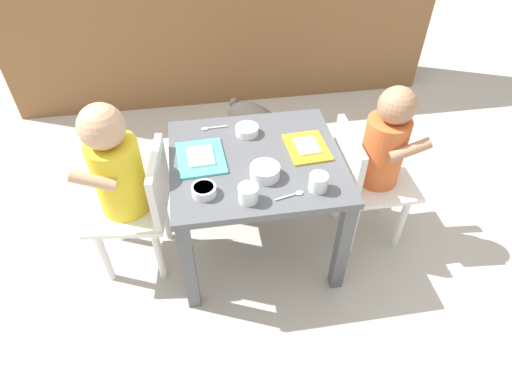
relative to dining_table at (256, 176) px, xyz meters
name	(u,v)px	position (x,y,z in m)	size (l,w,h in m)	color
ground_plane	(256,243)	(0.00, 0.00, -0.38)	(7.00, 7.00, 0.00)	#B2ADA3
kitchen_cabinet_back	(220,10)	(0.00, 1.27, 0.11)	(2.35, 0.31, 0.98)	brown
dining_table	(256,176)	(0.00, 0.00, 0.00)	(0.60, 0.54, 0.46)	#515459
seated_child_left	(121,174)	(-0.46, 0.01, 0.07)	(0.31, 0.31, 0.71)	white
seated_child_right	(380,152)	(0.46, 0.01, 0.05)	(0.28, 0.28, 0.68)	white
dog	(259,129)	(0.09, 0.51, -0.16)	(0.35, 0.46, 0.32)	#332D28
food_tray_left	(201,157)	(-0.19, 0.03, 0.08)	(0.17, 0.20, 0.02)	#4CC6BC
food_tray_right	(307,147)	(0.19, 0.03, 0.08)	(0.15, 0.18, 0.02)	gold
water_cup_left	(248,194)	(-0.06, -0.20, 0.10)	(0.06, 0.06, 0.06)	white
water_cup_right	(318,183)	(0.17, -0.18, 0.10)	(0.06, 0.06, 0.06)	white
cereal_bowl_left_side	(204,190)	(-0.19, -0.15, 0.10)	(0.08, 0.08, 0.03)	white
veggie_bowl_far	(247,130)	(-0.01, 0.15, 0.10)	(0.09, 0.09, 0.03)	white
veggie_bowl_near	(265,171)	(0.01, -0.10, 0.10)	(0.10, 0.10, 0.04)	white
spoon_by_left_tray	(292,195)	(0.08, -0.20, 0.08)	(0.10, 0.04, 0.01)	silver
spoon_by_right_tray	(212,128)	(-0.14, 0.20, 0.08)	(0.10, 0.02, 0.01)	silver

